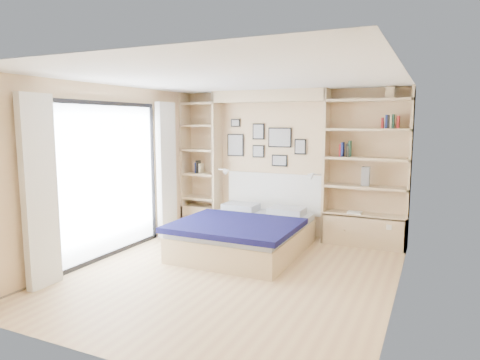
% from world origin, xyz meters
% --- Properties ---
extents(ground, '(4.50, 4.50, 0.00)m').
position_xyz_m(ground, '(0.00, 0.00, 0.00)').
color(ground, '#DCB97E').
rests_on(ground, ground).
extents(room_shell, '(4.50, 4.50, 4.50)m').
position_xyz_m(room_shell, '(-0.39, 1.52, 1.08)').
color(room_shell, '#D5B684').
rests_on(room_shell, ground).
extents(bed, '(1.75, 2.32, 1.07)m').
position_xyz_m(bed, '(-0.25, 1.01, 0.28)').
color(bed, beige).
rests_on(bed, ground).
extents(photo_gallery, '(1.48, 0.02, 0.82)m').
position_xyz_m(photo_gallery, '(-0.45, 2.22, 1.60)').
color(photo_gallery, black).
rests_on(photo_gallery, ground).
extents(reading_lamps, '(1.92, 0.12, 0.15)m').
position_xyz_m(reading_lamps, '(-0.30, 2.00, 1.10)').
color(reading_lamps, silver).
rests_on(reading_lamps, ground).
extents(shelf_decor, '(3.54, 0.23, 2.03)m').
position_xyz_m(shelf_decor, '(1.08, 2.07, 1.69)').
color(shelf_decor, '#A51E1E').
rests_on(shelf_decor, ground).
extents(deck, '(3.20, 4.00, 0.05)m').
position_xyz_m(deck, '(-3.60, 0.00, 0.00)').
color(deck, '#736555').
rests_on(deck, ground).
extents(deck_chair, '(0.77, 0.97, 0.86)m').
position_xyz_m(deck_chair, '(-3.08, 0.27, 0.41)').
color(deck_chair, tan).
rests_on(deck_chair, ground).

